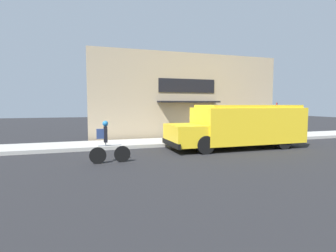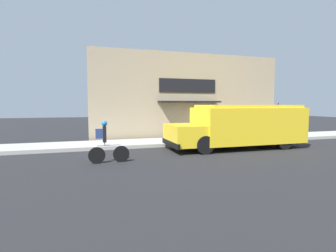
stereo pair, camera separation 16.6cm
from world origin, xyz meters
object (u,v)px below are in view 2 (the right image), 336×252
(stop_sign_post, at_px, (278,114))
(trash_bin, at_px, (176,131))
(cyclist, at_px, (106,142))
(school_bus, at_px, (241,125))

(stop_sign_post, distance_m, trash_bin, 6.34)
(cyclist, distance_m, stop_sign_post, 11.06)
(school_bus, distance_m, trash_bin, 3.88)
(school_bus, relative_size, stop_sign_post, 3.16)
(school_bus, distance_m, cyclist, 6.89)
(stop_sign_post, bearing_deg, school_bus, -153.92)
(stop_sign_post, bearing_deg, cyclist, -162.23)
(school_bus, height_order, trash_bin, school_bus)
(cyclist, height_order, stop_sign_post, stop_sign_post)
(cyclist, xyz_separation_m, trash_bin, (4.35, 4.54, -0.18))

